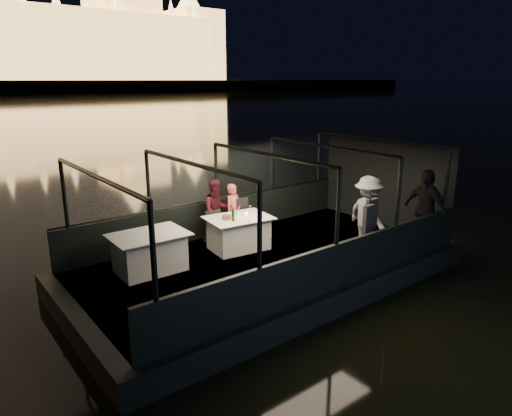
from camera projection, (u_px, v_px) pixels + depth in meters
boat_hull at (267, 278)px, 10.25m from camera, size 8.60×4.40×1.00m
boat_deck at (267, 258)px, 10.12m from camera, size 8.00×4.00×0.04m
gunwale_port at (217, 217)px, 11.51m from camera, size 8.00×0.08×0.90m
gunwale_starboard at (335, 267)px, 8.47m from camera, size 8.00×0.08×0.90m
cabin_glass_port at (216, 173)px, 11.19m from camera, size 8.00×0.02×1.40m
cabin_glass_starboard at (338, 207)px, 8.16m from camera, size 8.00×0.02×1.40m
cabin_roof_glass at (268, 154)px, 9.48m from camera, size 8.00×4.00×0.02m
end_wall_fore at (78, 248)px, 7.43m from camera, size 0.02×4.00×2.30m
end_wall_aft at (383, 183)px, 12.16m from camera, size 0.02×4.00×2.30m
canopy_ribs at (267, 208)px, 9.80m from camera, size 8.00×4.00×2.30m
dining_table_central at (239, 233)px, 10.53m from camera, size 1.57×1.22×0.77m
dining_table_aft at (150, 253)px, 9.30m from camera, size 1.53×1.12×0.80m
chair_port_left at (217, 228)px, 10.67m from camera, size 0.48×0.48×0.82m
chair_port_right at (245, 222)px, 11.15m from camera, size 0.53×0.53×0.98m
coat_stand at (368, 225)px, 9.40m from camera, size 0.52×0.45×1.59m
person_woman_coral at (233, 208)px, 11.19m from camera, size 0.56×0.44×1.37m
person_man_maroon at (217, 211)px, 10.96m from camera, size 0.83×0.71×1.53m
passenger_stripe at (368, 216)px, 10.25m from camera, size 0.89×1.26×1.76m
passenger_dark at (424, 213)px, 10.48m from camera, size 0.55×1.13×1.87m
wine_bottle at (233, 214)px, 10.12m from camera, size 0.08×0.08×0.32m
bread_basket at (226, 217)px, 10.28m from camera, size 0.27×0.27×0.08m
amber_candle at (246, 215)px, 10.49m from camera, size 0.06×0.06×0.08m
plate_near at (263, 215)px, 10.55m from camera, size 0.25×0.25×0.02m
plate_far at (229, 218)px, 10.38m from camera, size 0.30×0.30×0.01m
wine_glass_white at (236, 217)px, 10.12m from camera, size 0.08×0.08×0.20m
wine_glass_red at (250, 209)px, 10.77m from camera, size 0.07×0.07×0.17m
wine_glass_empty at (251, 214)px, 10.33m from camera, size 0.07×0.07×0.19m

